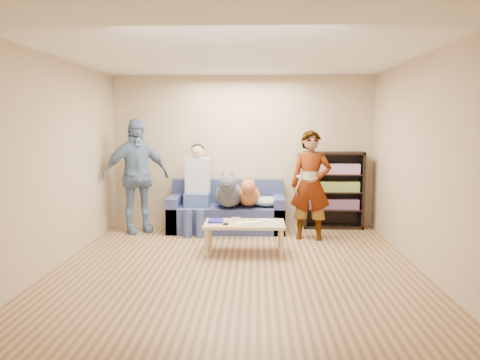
{
  "coord_description": "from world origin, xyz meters",
  "views": [
    {
      "loc": [
        0.24,
        -5.6,
        1.77
      ],
      "look_at": [
        0.0,
        1.2,
        0.95
      ],
      "focal_mm": 35.0,
      "sensor_mm": 36.0,
      "label": 1
    }
  ],
  "objects_px": {
    "sofa": "(227,213)",
    "person_seated": "(197,185)",
    "person_standing_right": "(311,185)",
    "notebook_blue": "(216,221)",
    "person_standing_left": "(136,176)",
    "coffee_table": "(244,226)",
    "dog_gray": "(229,193)",
    "camera_silver": "(236,219)",
    "bookshelf": "(333,188)",
    "dog_tan": "(249,195)"
  },
  "relations": [
    {
      "from": "person_standing_right",
      "to": "person_standing_left",
      "type": "height_order",
      "value": "person_standing_left"
    },
    {
      "from": "sofa",
      "to": "person_seated",
      "type": "xyz_separation_m",
      "value": [
        -0.48,
        -0.13,
        0.49
      ]
    },
    {
      "from": "coffee_table",
      "to": "bookshelf",
      "type": "distance_m",
      "value": 2.21
    },
    {
      "from": "person_standing_right",
      "to": "person_seated",
      "type": "bearing_deg",
      "value": 173.81
    },
    {
      "from": "camera_silver",
      "to": "person_seated",
      "type": "distance_m",
      "value": 1.38
    },
    {
      "from": "notebook_blue",
      "to": "person_seated",
      "type": "distance_m",
      "value": 1.33
    },
    {
      "from": "notebook_blue",
      "to": "dog_tan",
      "type": "relative_size",
      "value": 0.23
    },
    {
      "from": "person_standing_left",
      "to": "coffee_table",
      "type": "xyz_separation_m",
      "value": [
        1.8,
        -1.19,
        -0.56
      ]
    },
    {
      "from": "camera_silver",
      "to": "person_seated",
      "type": "bearing_deg",
      "value": 121.06
    },
    {
      "from": "sofa",
      "to": "person_seated",
      "type": "height_order",
      "value": "person_seated"
    },
    {
      "from": "person_standing_left",
      "to": "dog_tan",
      "type": "height_order",
      "value": "person_standing_left"
    },
    {
      "from": "person_standing_left",
      "to": "dog_gray",
      "type": "height_order",
      "value": "person_standing_left"
    },
    {
      "from": "camera_silver",
      "to": "dog_gray",
      "type": "relative_size",
      "value": 0.09
    },
    {
      "from": "person_standing_right",
      "to": "person_seated",
      "type": "relative_size",
      "value": 1.14
    },
    {
      "from": "dog_gray",
      "to": "coffee_table",
      "type": "relative_size",
      "value": 1.15
    },
    {
      "from": "person_standing_left",
      "to": "sofa",
      "type": "xyz_separation_m",
      "value": [
        1.47,
        0.2,
        -0.65
      ]
    },
    {
      "from": "sofa",
      "to": "camera_silver",
      "type": "bearing_deg",
      "value": -80.71
    },
    {
      "from": "person_seated",
      "to": "dog_gray",
      "type": "bearing_deg",
      "value": -11.41
    },
    {
      "from": "person_standing_left",
      "to": "camera_silver",
      "type": "height_order",
      "value": "person_standing_left"
    },
    {
      "from": "person_seated",
      "to": "bookshelf",
      "type": "xyz_separation_m",
      "value": [
        2.28,
        0.36,
        -0.09
      ]
    },
    {
      "from": "person_standing_left",
      "to": "camera_silver",
      "type": "distance_m",
      "value": 2.05
    },
    {
      "from": "notebook_blue",
      "to": "dog_gray",
      "type": "bearing_deg",
      "value": 83.89
    },
    {
      "from": "coffee_table",
      "to": "bookshelf",
      "type": "height_order",
      "value": "bookshelf"
    },
    {
      "from": "dog_tan",
      "to": "camera_silver",
      "type": "bearing_deg",
      "value": -97.95
    },
    {
      "from": "camera_silver",
      "to": "bookshelf",
      "type": "xyz_separation_m",
      "value": [
        1.59,
        1.51,
        0.23
      ]
    },
    {
      "from": "notebook_blue",
      "to": "camera_silver",
      "type": "height_order",
      "value": "camera_silver"
    },
    {
      "from": "person_standing_left",
      "to": "notebook_blue",
      "type": "xyz_separation_m",
      "value": [
        1.4,
        -1.14,
        -0.5
      ]
    },
    {
      "from": "person_standing_right",
      "to": "coffee_table",
      "type": "bearing_deg",
      "value": -132.88
    },
    {
      "from": "sofa",
      "to": "dog_tan",
      "type": "bearing_deg",
      "value": -20.59
    },
    {
      "from": "notebook_blue",
      "to": "bookshelf",
      "type": "relative_size",
      "value": 0.2
    },
    {
      "from": "person_seated",
      "to": "sofa",
      "type": "bearing_deg",
      "value": 14.72
    },
    {
      "from": "person_standing_left",
      "to": "dog_tan",
      "type": "bearing_deg",
      "value": -27.78
    },
    {
      "from": "camera_silver",
      "to": "dog_tan",
      "type": "bearing_deg",
      "value": 82.05
    },
    {
      "from": "person_standing_left",
      "to": "dog_gray",
      "type": "xyz_separation_m",
      "value": [
        1.52,
        -0.03,
        -0.27
      ]
    },
    {
      "from": "camera_silver",
      "to": "dog_tan",
      "type": "relative_size",
      "value": 0.1
    },
    {
      "from": "person_seated",
      "to": "coffee_table",
      "type": "relative_size",
      "value": 1.34
    },
    {
      "from": "person_seated",
      "to": "bookshelf",
      "type": "relative_size",
      "value": 1.13
    },
    {
      "from": "person_seated",
      "to": "bookshelf",
      "type": "bearing_deg",
      "value": 8.98
    },
    {
      "from": "coffee_table",
      "to": "bookshelf",
      "type": "xyz_separation_m",
      "value": [
        1.47,
        1.63,
        0.31
      ]
    },
    {
      "from": "person_standing_left",
      "to": "notebook_blue",
      "type": "relative_size",
      "value": 7.15
    },
    {
      "from": "camera_silver",
      "to": "dog_gray",
      "type": "xyz_separation_m",
      "value": [
        -0.16,
        1.04,
        0.21
      ]
    },
    {
      "from": "person_standing_right",
      "to": "notebook_blue",
      "type": "relative_size",
      "value": 6.44
    },
    {
      "from": "sofa",
      "to": "dog_gray",
      "type": "xyz_separation_m",
      "value": [
        0.05,
        -0.23,
        0.38
      ]
    },
    {
      "from": "person_seated",
      "to": "dog_tan",
      "type": "relative_size",
      "value": 1.28
    },
    {
      "from": "person_seated",
      "to": "dog_gray",
      "type": "distance_m",
      "value": 0.55
    },
    {
      "from": "person_standing_left",
      "to": "bookshelf",
      "type": "xyz_separation_m",
      "value": [
        3.27,
        0.44,
        -0.25
      ]
    },
    {
      "from": "person_standing_left",
      "to": "coffee_table",
      "type": "bearing_deg",
      "value": -63.28
    },
    {
      "from": "camera_silver",
      "to": "person_standing_left",
      "type": "bearing_deg",
      "value": 147.56
    },
    {
      "from": "bookshelf",
      "to": "camera_silver",
      "type": "bearing_deg",
      "value": -136.59
    },
    {
      "from": "bookshelf",
      "to": "person_standing_left",
      "type": "bearing_deg",
      "value": -172.38
    }
  ]
}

